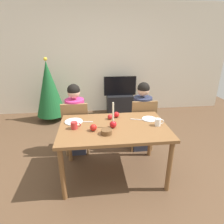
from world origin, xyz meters
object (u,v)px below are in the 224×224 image
mug_right (158,122)px  apple_by_left_plate (93,128)px  person_right_child (142,118)px  plate_left (74,122)px  chair_right (142,122)px  person_left_child (76,121)px  apple_near_candle (110,117)px  tv (120,86)px  tv_stand (120,104)px  chair_left (76,125)px  candle_centerpiece (113,123)px  plate_right (149,119)px  bowl_walnuts (106,132)px  dining_table (114,132)px  christmas_tree (49,89)px  mug_left (74,125)px  apple_by_right_mug (116,115)px

mug_right → apple_by_left_plate: mug_right is taller
person_right_child → plate_left: bearing=-157.3°
chair_right → person_left_child: bearing=178.3°
apple_near_candle → apple_by_left_plate: apple_by_left_plate is taller
chair_right → tv: tv is taller
chair_right → tv_stand: size_ratio=1.41×
chair_left → chair_right: bearing=0.0°
person_left_child → person_right_child: size_ratio=1.00×
candle_centerpiece → apple_near_candle: (-0.01, 0.27, -0.03)m
plate_right → bowl_walnuts: bearing=-150.3°
dining_table → christmas_tree: 2.39m
plate_left → mug_right: (1.10, -0.23, 0.04)m
dining_table → apple_near_candle: (-0.02, 0.23, 0.12)m
mug_left → apple_by_left_plate: size_ratio=1.48×
chair_left → plate_left: (0.01, -0.42, 0.24)m
person_left_child → mug_right: (1.12, -0.68, 0.23)m
tv_stand → plate_left: bearing=-114.4°
apple_near_candle → tv: bearing=77.6°
plate_right → tv_stand: bearing=92.5°
plate_left → apple_near_candle: bearing=4.6°
person_left_child → christmas_tree: christmas_tree is taller
mug_right → chair_right: bearing=92.4°
person_right_child → apple_near_candle: (-0.57, -0.41, 0.22)m
mug_left → apple_near_candle: size_ratio=1.76×
candle_centerpiece → mug_left: candle_centerpiece is taller
candle_centerpiece → apple_by_right_mug: candle_centerpiece is taller
apple_near_candle → tv_stand: bearing=77.6°
person_right_child → tv_stand: 1.70m
apple_by_left_plate → plate_left: bearing=132.2°
person_left_child → mug_left: size_ratio=9.22×
bowl_walnuts → apple_by_left_plate: 0.18m
person_right_child → plate_left: size_ratio=4.85×
person_left_child → bowl_walnuts: (0.43, -0.84, 0.21)m
person_right_child → mug_left: size_ratio=9.22×
chair_left → mug_left: (0.04, -0.62, 0.28)m
christmas_tree → apple_by_right_mug: bearing=-54.1°
dining_table → apple_by_right_mug: apple_by_right_mug is taller
dining_table → apple_near_candle: bearing=95.9°
tv_stand → apple_by_left_plate: 2.56m
christmas_tree → chair_left: bearing=-65.2°
christmas_tree → bowl_walnuts: (1.10, -2.26, 0.03)m
person_left_child → mug_right: bearing=-31.4°
christmas_tree → candle_centerpiece: size_ratio=4.24×
person_right_child → christmas_tree: size_ratio=0.82×
plate_left → mug_right: 1.13m
person_left_child → tv: size_ratio=1.48×
chair_right → bowl_walnuts: 1.08m
tv → chair_right: bearing=-86.0°
person_right_child → mug_right: (0.03, -0.68, 0.23)m
chair_left → apple_by_right_mug: size_ratio=11.01×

